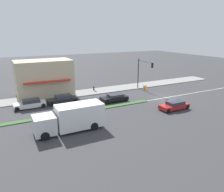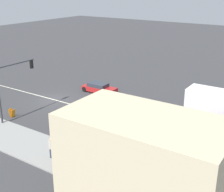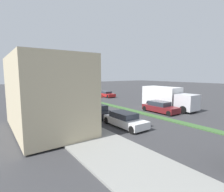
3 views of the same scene
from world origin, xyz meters
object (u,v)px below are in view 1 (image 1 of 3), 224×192
Objects in this scene: hatchback_red at (174,105)px; van_white at (30,104)px; delivery_truck at (72,118)px; warning_aframe_sign at (145,88)px; suv_black at (114,98)px; sedan_maroon at (56,118)px; pedestrian at (94,86)px; sedan_dark at (62,99)px; traffic_signal_main at (143,69)px.

van_white is at bearing 60.80° from hatchback_red.
delivery_truck is 14.82m from hatchback_red.
hatchback_red is (-10.93, 2.82, 0.15)m from warning_aframe_sign.
sedan_maroon is at bearing 113.22° from suv_black.
van_white reaches higher than suv_black.
warning_aframe_sign is 20.45m from sedan_maroon.
van_white is (-4.53, 11.77, -0.36)m from pedestrian.
warning_aframe_sign is at bearing -66.35° from suv_black.
sedan_dark is (-0.93, 16.02, 0.20)m from warning_aframe_sign.
van_white is 0.99× the size of sedan_dark.
suv_black is (7.20, -9.11, -0.89)m from delivery_truck.
warning_aframe_sign is 0.19× the size of sedan_dark.
sedan_dark is (7.20, -2.74, -0.02)m from sedan_maroon.
pedestrian reaches higher than suv_black.
warning_aframe_sign is at bearing -110.61° from traffic_signal_main.
sedan_maroon is 7.46m from van_white.
sedan_dark is at bearing 69.57° from suv_black.
hatchback_red is at bearing -90.00° from delivery_truck.
delivery_truck is 11.64m from suv_black.
warning_aframe_sign is at bearing -111.98° from pedestrian.
sedan_maroon is 1.00× the size of sedan_dark.
traffic_signal_main is 20.48m from van_white.
sedan_dark is (10.00, 13.20, 0.05)m from hatchback_red.
delivery_truck is at bearing 149.17° from pedestrian.
pedestrian is 0.38× the size of suv_black.
hatchback_red is at bearing -119.20° from van_white.
sedan_maroon is at bearing 22.37° from delivery_truck.
sedan_maroon is at bearing 80.04° from hatchback_red.
hatchback_red reaches higher than warning_aframe_sign.
suv_black is at bearing -102.92° from van_white.
traffic_signal_main reaches higher than sedan_maroon.
pedestrian is 0.22× the size of delivery_truck.
van_white is at bearing 92.56° from warning_aframe_sign.
warning_aframe_sign is 16.05m from sedan_dark.
traffic_signal_main is at bearing -63.80° from suv_black.
pedestrian is (3.41, 8.41, -2.93)m from traffic_signal_main.
van_white is 1.01× the size of hatchback_red.
sedan_maroon is 1.02× the size of van_white.
suv_black is (-7.33, -0.43, -0.39)m from pedestrian.
suv_black is 8.02m from sedan_dark.
suv_black is (-3.92, 7.98, -3.32)m from traffic_signal_main.
delivery_truck is at bearing 90.00° from hatchback_red.
sedan_maroon is (-8.32, 18.23, -3.26)m from traffic_signal_main.
traffic_signal_main is 9.49m from suv_black.
pedestrian reaches higher than hatchback_red.
traffic_signal_main reaches higher than hatchback_red.
van_white reaches higher than hatchback_red.
sedan_dark reaches higher than warning_aframe_sign.
pedestrian is 15.31m from sedan_maroon.
pedestrian is 0.38× the size of van_white.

